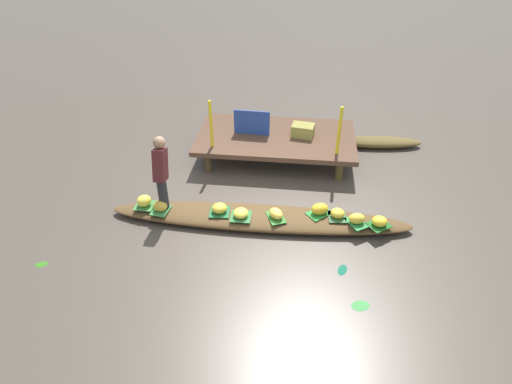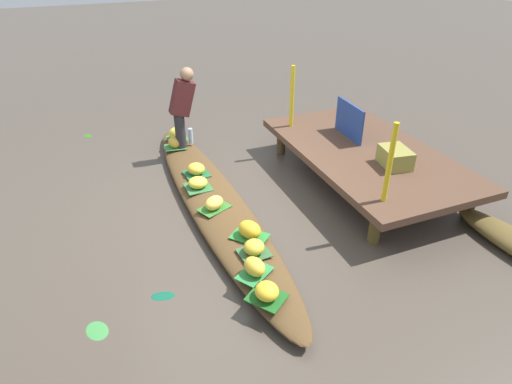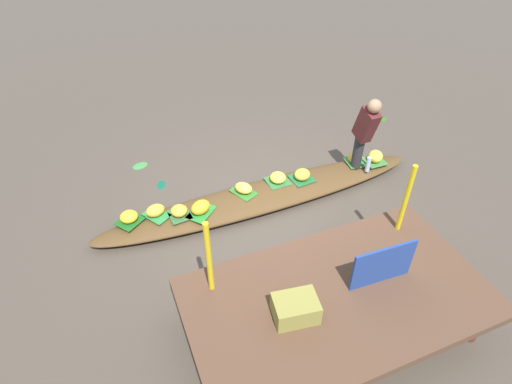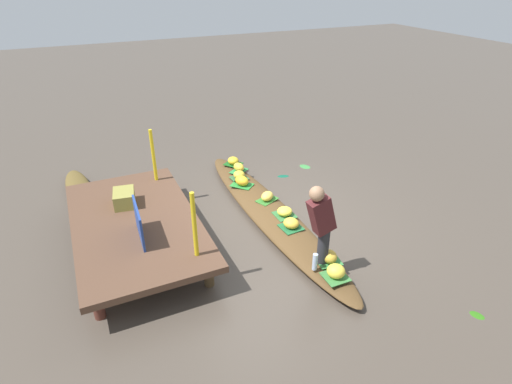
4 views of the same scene
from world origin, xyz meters
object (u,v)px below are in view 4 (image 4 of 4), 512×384
at_px(banana_bunch_3, 291,223).
at_px(banana_bunch_2, 242,181).
at_px(water_bottle, 315,262).
at_px(banana_bunch_4, 336,271).
at_px(banana_bunch_7, 239,167).
at_px(banana_bunch_8, 329,256).
at_px(banana_bunch_1, 239,175).
at_px(vendor_person, 321,221).
at_px(banana_bunch_0, 285,211).
at_px(banana_bunch_5, 233,161).
at_px(vendor_boat, 270,213).
at_px(banana_bunch_6, 267,196).
at_px(produce_crate, 124,198).
at_px(market_banner, 139,223).
at_px(moored_boat, 80,190).

bearing_deg(banana_bunch_3, banana_bunch_2, 5.34).
bearing_deg(water_bottle, banana_bunch_4, -146.52).
bearing_deg(banana_bunch_3, banana_bunch_7, -0.67).
distance_m(banana_bunch_2, banana_bunch_8, 2.65).
bearing_deg(banana_bunch_1, banana_bunch_7, -21.22).
bearing_deg(vendor_person, banana_bunch_0, -7.54).
xyz_separation_m(banana_bunch_4, banana_bunch_5, (3.89, -0.08, -0.02)).
height_order(banana_bunch_3, banana_bunch_5, banana_bunch_3).
bearing_deg(banana_bunch_4, banana_bunch_7, -0.96).
relative_size(banana_bunch_1, water_bottle, 0.90).
xyz_separation_m(banana_bunch_3, vendor_person, (-0.95, 0.09, 0.62)).
height_order(banana_bunch_2, water_bottle, water_bottle).
xyz_separation_m(vendor_boat, banana_bunch_6, (0.28, -0.08, 0.18)).
bearing_deg(produce_crate, banana_bunch_1, -73.96).
relative_size(banana_bunch_0, banana_bunch_3, 0.99).
bearing_deg(banana_bunch_7, water_bottle, 176.00).
height_order(banana_bunch_1, water_bottle, water_bottle).
xyz_separation_m(banana_bunch_0, vendor_person, (-1.31, 0.17, 0.63)).
xyz_separation_m(banana_bunch_3, market_banner, (0.26, 2.28, 0.47)).
xyz_separation_m(moored_boat, banana_bunch_2, (-1.28, -2.83, 0.19)).
bearing_deg(water_bottle, market_banner, 57.97).
xyz_separation_m(banana_bunch_5, vendor_person, (-3.54, 0.14, 0.62)).
distance_m(banana_bunch_5, water_bottle, 3.64).
height_order(banana_bunch_1, vendor_person, vendor_person).
xyz_separation_m(banana_bunch_3, banana_bunch_5, (2.60, -0.05, -0.00)).
bearing_deg(market_banner, produce_crate, 5.50).
distance_m(banana_bunch_2, banana_bunch_5, 0.97).
height_order(vendor_boat, water_bottle, water_bottle).
distance_m(banana_bunch_2, banana_bunch_6, 0.73).
distance_m(banana_bunch_0, banana_bunch_4, 1.67).
xyz_separation_m(banana_bunch_3, banana_bunch_8, (-0.99, -0.07, 0.01)).
height_order(vendor_person, market_banner, vendor_person).
height_order(banana_bunch_5, banana_bunch_7, banana_bunch_7).
bearing_deg(vendor_person, banana_bunch_6, -3.88).
relative_size(vendor_boat, banana_bunch_7, 19.38).
xyz_separation_m(moored_boat, banana_bunch_5, (-0.33, -3.03, 0.18)).
bearing_deg(banana_bunch_6, water_bottle, 173.15).
relative_size(banana_bunch_5, vendor_person, 0.19).
xyz_separation_m(banana_bunch_0, produce_crate, (0.93, 2.41, 0.34)).
distance_m(moored_boat, water_bottle, 4.85).
bearing_deg(banana_bunch_3, produce_crate, 60.93).
distance_m(banana_bunch_2, banana_bunch_4, 2.95).
distance_m(moored_boat, banana_bunch_4, 5.16).
distance_m(banana_bunch_7, market_banner, 3.08).
distance_m(banana_bunch_7, water_bottle, 3.29).
relative_size(banana_bunch_4, banana_bunch_6, 0.92).
bearing_deg(vendor_person, banana_bunch_8, -104.78).
height_order(moored_boat, banana_bunch_1, banana_bunch_1).
distance_m(banana_bunch_1, banana_bunch_2, 0.30).
bearing_deg(market_banner, vendor_boat, -77.11).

